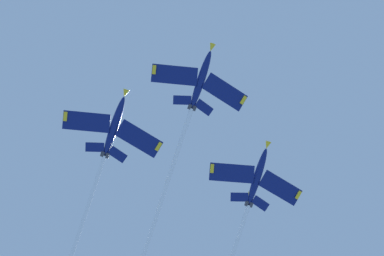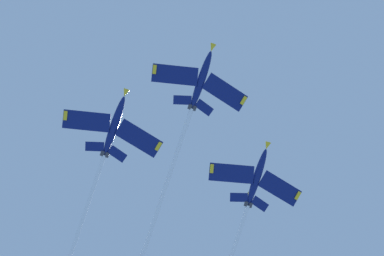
% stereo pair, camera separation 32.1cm
% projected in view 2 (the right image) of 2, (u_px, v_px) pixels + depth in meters
% --- Properties ---
extents(jet_lead, '(19.77, 54.84, 24.03)m').
position_uv_depth(jet_lead, '(181.00, 141.00, 107.26)').
color(jet_lead, navy).
extents(jet_left_wing, '(20.50, 55.31, 23.95)m').
position_uv_depth(jet_left_wing, '(236.00, 241.00, 110.04)').
color(jet_left_wing, navy).
extents(jet_right_wing, '(19.78, 52.68, 21.64)m').
position_uv_depth(jet_right_wing, '(97.00, 177.00, 105.16)').
color(jet_right_wing, navy).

